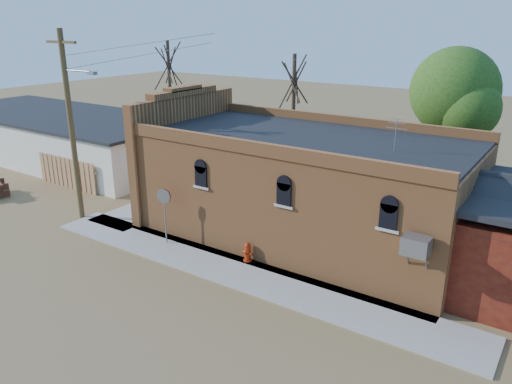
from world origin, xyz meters
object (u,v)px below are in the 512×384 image
Objects in this scene: fire_hydrant at (248,252)px; brick_bar at (298,185)px; trash_barrel at (183,196)px; stop_sign at (164,201)px; utility_pole at (72,123)px.

brick_bar is at bearing 93.27° from fire_hydrant.
trash_barrel is (-6.75, 3.68, -0.02)m from fire_hydrant.
brick_bar is 6.60× the size of stop_sign.
fire_hydrant is at bearing -28.58° from trash_barrel.
stop_sign is at bearing -134.94° from brick_bar.
fire_hydrant is 4.30m from stop_sign.
trash_barrel is at bearing 131.18° from stop_sign.
trash_barrel is at bearing -179.81° from brick_bar.
stop_sign reaches higher than trash_barrel.
stop_sign is at bearing 1.01° from utility_pole.
stop_sign is (-4.19, -4.20, -0.35)m from brick_bar.
utility_pole reaches higher than trash_barrel.
brick_bar reaches higher than trash_barrel.
stop_sign is at bearing -56.55° from trash_barrel.
stop_sign is 3.29× the size of trash_barrel.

